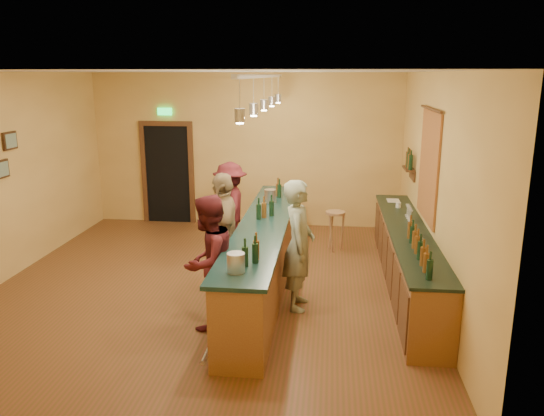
# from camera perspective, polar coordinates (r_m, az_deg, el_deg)

# --- Properties ---
(floor) EXTENTS (7.00, 7.00, 0.00)m
(floor) POSITION_cam_1_polar(r_m,az_deg,el_deg) (8.33, -6.61, -8.21)
(floor) COLOR brown
(floor) RESTS_ON ground
(ceiling) EXTENTS (6.50, 7.00, 0.02)m
(ceiling) POSITION_cam_1_polar(r_m,az_deg,el_deg) (7.71, -7.30, 14.37)
(ceiling) COLOR silver
(ceiling) RESTS_ON wall_back
(wall_back) EXTENTS (6.50, 0.02, 3.20)m
(wall_back) POSITION_cam_1_polar(r_m,az_deg,el_deg) (11.25, -2.88, 6.21)
(wall_back) COLOR tan
(wall_back) RESTS_ON floor
(wall_front) EXTENTS (6.50, 0.02, 3.20)m
(wall_front) POSITION_cam_1_polar(r_m,az_deg,el_deg) (4.65, -16.80, -6.09)
(wall_front) COLOR tan
(wall_front) RESTS_ON floor
(wall_left) EXTENTS (0.02, 7.00, 3.20)m
(wall_left) POSITION_cam_1_polar(r_m,az_deg,el_deg) (9.17, -27.15, 2.81)
(wall_left) COLOR tan
(wall_left) RESTS_ON floor
(wall_right) EXTENTS (0.02, 7.00, 3.20)m
(wall_right) POSITION_cam_1_polar(r_m,az_deg,el_deg) (7.80, 17.02, 2.01)
(wall_right) COLOR tan
(wall_right) RESTS_ON floor
(doorway) EXTENTS (1.15, 0.09, 2.48)m
(doorway) POSITION_cam_1_polar(r_m,az_deg,el_deg) (11.69, -11.14, 3.91)
(doorway) COLOR black
(doorway) RESTS_ON wall_back
(tapestry) EXTENTS (0.03, 1.40, 1.60)m
(tapestry) POSITION_cam_1_polar(r_m,az_deg,el_deg) (8.13, 16.51, 4.32)
(tapestry) COLOR maroon
(tapestry) RESTS_ON wall_right
(bottle_shelf) EXTENTS (0.17, 0.55, 0.54)m
(bottle_shelf) POSITION_cam_1_polar(r_m,az_deg,el_deg) (9.62, 14.59, 4.79)
(bottle_shelf) COLOR #452614
(bottle_shelf) RESTS_ON wall_right
(back_counter) EXTENTS (0.60, 4.55, 1.27)m
(back_counter) POSITION_cam_1_polar(r_m,az_deg,el_deg) (8.21, 14.31, -5.27)
(back_counter) COLOR brown
(back_counter) RESTS_ON floor
(tasting_bar) EXTENTS (0.74, 5.10, 1.38)m
(tasting_bar) POSITION_cam_1_polar(r_m,az_deg,el_deg) (7.98, -0.83, -4.49)
(tasting_bar) COLOR brown
(tasting_bar) RESTS_ON floor
(pendant_track) EXTENTS (0.11, 4.60, 0.50)m
(pendant_track) POSITION_cam_1_polar(r_m,az_deg,el_deg) (7.56, -0.88, 12.83)
(pendant_track) COLOR silver
(pendant_track) RESTS_ON ceiling
(bartender) EXTENTS (0.44, 0.66, 1.81)m
(bartender) POSITION_cam_1_polar(r_m,az_deg,el_deg) (7.24, 2.89, -4.00)
(bartender) COLOR gray
(bartender) RESTS_ON floor
(customer_a) EXTENTS (0.92, 1.03, 1.73)m
(customer_a) POSITION_cam_1_polar(r_m,az_deg,el_deg) (6.76, -6.89, -5.81)
(customer_a) COLOR #59191E
(customer_a) RESTS_ON floor
(customer_b) EXTENTS (0.70, 1.15, 1.83)m
(customer_b) POSITION_cam_1_polar(r_m,az_deg,el_deg) (7.69, -5.18, -2.88)
(customer_b) COLOR #997A51
(customer_b) RESTS_ON floor
(customer_c) EXTENTS (0.76, 1.14, 1.64)m
(customer_c) POSITION_cam_1_polar(r_m,az_deg,el_deg) (9.67, -4.49, 0.14)
(customer_c) COLOR #59191E
(customer_c) RESTS_ON floor
(bar_stool) EXTENTS (0.36, 0.36, 0.74)m
(bar_stool) POSITION_cam_1_polar(r_m,az_deg,el_deg) (9.72, 6.82, -1.21)
(bar_stool) COLOR #956543
(bar_stool) RESTS_ON floor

